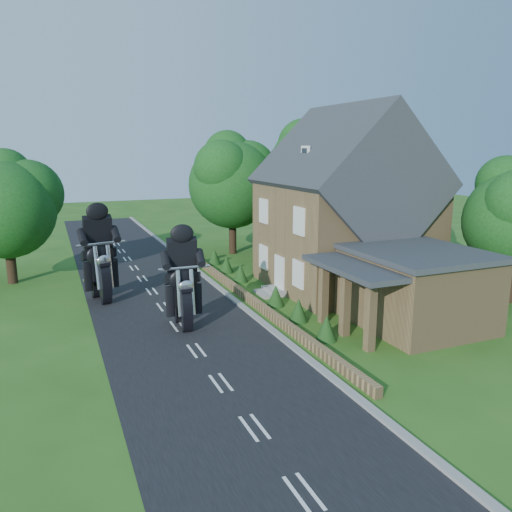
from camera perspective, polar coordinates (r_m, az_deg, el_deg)
name	(u,v)px	position (r m, az deg, el deg)	size (l,w,h in m)	color
ground	(196,351)	(20.16, -6.84, -10.72)	(120.00, 120.00, 0.00)	#285417
road	(196,351)	(20.15, -6.84, -10.69)	(7.00, 80.00, 0.02)	black
kerb	(280,336)	(21.32, 2.75, -9.15)	(0.30, 80.00, 0.12)	gray
garden_wall	(250,299)	(25.85, -0.70, -4.93)	(0.30, 22.00, 0.40)	#94774B
house	(345,211)	(28.66, 10.13, 5.06)	(9.54, 8.64, 10.24)	#94774B
annex	(414,287)	(23.41, 17.58, -3.36)	(7.05, 5.94, 3.44)	#94774B
tree_house_right	(404,189)	(34.29, 16.57, 7.31)	(6.51, 6.00, 8.40)	black
tree_behind_house	(315,169)	(39.07, 6.74, 9.80)	(7.81, 7.20, 10.08)	black
tree_behind_left	(237,177)	(37.45, -2.19, 9.02)	(6.94, 6.40, 9.16)	black
tree_far_road	(12,201)	(32.22, -26.12, 5.67)	(6.08, 5.60, 7.84)	black
shrub_a	(326,328)	(21.05, 8.05, -8.12)	(0.90, 0.90, 1.10)	#133511
shrub_b	(299,310)	(23.11, 4.89, -6.17)	(0.90, 0.90, 1.10)	#133511
shrub_c	(276,295)	(25.25, 2.27, -4.53)	(0.90, 0.90, 1.10)	#133511
shrub_d	(240,273)	(29.69, -1.79, -1.96)	(0.90, 0.90, 1.10)	#133511
shrub_e	(227,264)	(31.97, -3.39, -0.95)	(0.90, 0.90, 1.10)	#133511
shrub_f	(214,257)	(34.29, -4.77, -0.06)	(0.90, 0.90, 1.10)	#133511
motorcycle_lead	(184,313)	(22.46, -8.26, -6.41)	(0.38, 1.50, 1.40)	black
motorcycle_follow	(101,287)	(27.17, -17.27, -3.38)	(0.42, 1.66, 1.55)	black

